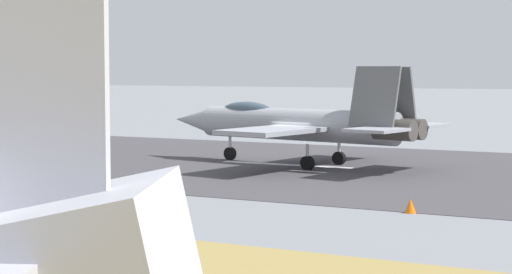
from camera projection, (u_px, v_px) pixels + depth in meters
name	position (u px, v px, depth m)	size (l,w,h in m)	color
ground_plane	(296.00, 166.00, 49.83)	(400.00, 400.00, 0.00)	gray
runway_strip	(296.00, 165.00, 49.82)	(240.00, 26.00, 0.02)	#424043
fighter_jet	(298.00, 123.00, 49.78)	(17.40, 13.56, 5.57)	#9C9EA6
marker_cone_near	(410.00, 206.00, 33.34)	(0.44, 0.44, 0.55)	orange
marker_cone_mid	(76.00, 181.00, 40.67)	(0.44, 0.44, 0.55)	orange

